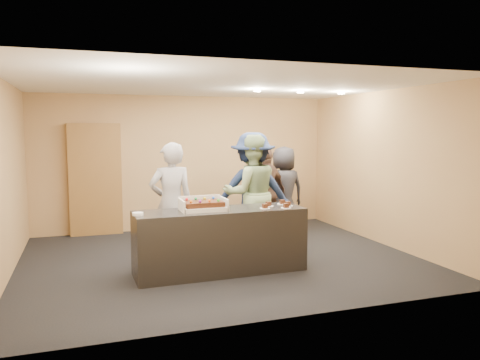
# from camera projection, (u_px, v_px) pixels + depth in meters

# --- Properties ---
(room) EXTENTS (6.04, 6.00, 2.70)m
(room) POSITION_uv_depth(u_px,v_px,m) (220.00, 173.00, 7.22)
(room) COLOR black
(room) RESTS_ON ground
(serving_counter) EXTENTS (2.41, 0.75, 0.90)m
(serving_counter) POSITION_uv_depth(u_px,v_px,m) (220.00, 241.00, 6.61)
(serving_counter) COLOR black
(serving_counter) RESTS_ON floor
(storage_cabinet) EXTENTS (0.97, 0.15, 2.14)m
(storage_cabinet) POSITION_uv_depth(u_px,v_px,m) (95.00, 179.00, 8.95)
(storage_cabinet) COLOR brown
(storage_cabinet) RESTS_ON floor
(cake_box) EXTENTS (0.62, 0.43, 0.18)m
(cake_box) POSITION_uv_depth(u_px,v_px,m) (203.00, 207.00, 6.50)
(cake_box) COLOR white
(cake_box) RESTS_ON serving_counter
(sheet_cake) EXTENTS (0.53, 0.37, 0.11)m
(sheet_cake) POSITION_uv_depth(u_px,v_px,m) (203.00, 204.00, 6.47)
(sheet_cake) COLOR black
(sheet_cake) RESTS_ON cake_box
(plate_stack) EXTENTS (0.15, 0.15, 0.04)m
(plate_stack) POSITION_uv_depth(u_px,v_px,m) (138.00, 214.00, 6.11)
(plate_stack) COLOR white
(plate_stack) RESTS_ON serving_counter
(slice_a) EXTENTS (0.15, 0.15, 0.07)m
(slice_a) POSITION_uv_depth(u_px,v_px,m) (265.00, 207.00, 6.63)
(slice_a) COLOR white
(slice_a) RESTS_ON serving_counter
(slice_b) EXTENTS (0.15, 0.15, 0.07)m
(slice_b) POSITION_uv_depth(u_px,v_px,m) (268.00, 205.00, 6.82)
(slice_b) COLOR white
(slice_b) RESTS_ON serving_counter
(slice_c) EXTENTS (0.15, 0.15, 0.07)m
(slice_c) POSITION_uv_depth(u_px,v_px,m) (286.00, 207.00, 6.67)
(slice_c) COLOR white
(slice_c) RESTS_ON serving_counter
(slice_d) EXTENTS (0.15, 0.15, 0.07)m
(slice_d) POSITION_uv_depth(u_px,v_px,m) (282.00, 203.00, 7.03)
(slice_d) COLOR white
(slice_d) RESTS_ON serving_counter
(slice_e) EXTENTS (0.15, 0.15, 0.07)m
(slice_e) POSITION_uv_depth(u_px,v_px,m) (288.00, 204.00, 6.85)
(slice_e) COLOR white
(slice_e) RESTS_ON serving_counter
(person_server_grey) EXTENTS (0.70, 0.49, 1.83)m
(person_server_grey) POSITION_uv_depth(u_px,v_px,m) (171.00, 204.00, 7.00)
(person_server_grey) COLOR #9A999E
(person_server_grey) RESTS_ON floor
(person_sage_man) EXTENTS (0.99, 0.80, 1.94)m
(person_sage_man) POSITION_uv_depth(u_px,v_px,m) (251.00, 194.00, 7.69)
(person_sage_man) COLOR #8EA976
(person_sage_man) RESTS_ON floor
(person_navy_man) EXTENTS (1.44, 1.08, 1.97)m
(person_navy_man) POSITION_uv_depth(u_px,v_px,m) (253.00, 192.00, 7.83)
(person_navy_man) COLOR #182446
(person_navy_man) RESTS_ON floor
(person_brown_extra) EXTENTS (1.09, 0.84, 1.73)m
(person_brown_extra) POSITION_uv_depth(u_px,v_px,m) (266.00, 193.00, 8.56)
(person_brown_extra) COLOR brown
(person_brown_extra) RESTS_ON floor
(person_dark_suit) EXTENTS (0.84, 0.56, 1.70)m
(person_dark_suit) POSITION_uv_depth(u_px,v_px,m) (283.00, 190.00, 9.07)
(person_dark_suit) COLOR #2A292F
(person_dark_suit) RESTS_ON floor
(ceiling_spotlights) EXTENTS (1.72, 0.12, 0.03)m
(ceiling_spotlights) POSITION_uv_depth(u_px,v_px,m) (301.00, 92.00, 8.07)
(ceiling_spotlights) COLOR #FFEAC6
(ceiling_spotlights) RESTS_ON ceiling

